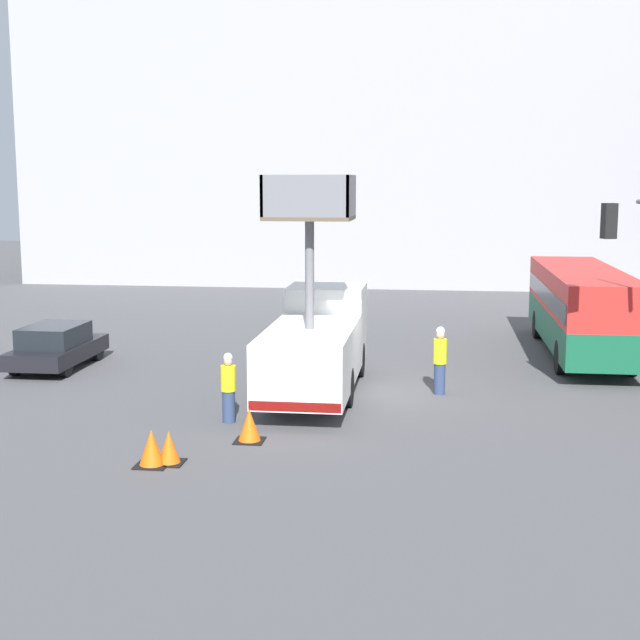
# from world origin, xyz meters

# --- Properties ---
(ground_plane) EXTENTS (120.00, 120.00, 0.00)m
(ground_plane) POSITION_xyz_m (0.00, 0.00, 0.00)
(ground_plane) COLOR #4C4C4F
(building_backdrop_far) EXTENTS (44.00, 10.00, 20.71)m
(building_backdrop_far) POSITION_xyz_m (0.00, 29.48, 10.35)
(building_backdrop_far) COLOR #9E9EA3
(building_backdrop_far) RESTS_ON ground_plane
(utility_truck) EXTENTS (2.29, 7.48, 6.10)m
(utility_truck) POSITION_xyz_m (-1.41, -0.11, 1.52)
(utility_truck) COLOR silver
(utility_truck) RESTS_ON ground_plane
(city_bus) EXTENTS (2.42, 10.39, 2.97)m
(city_bus) POSITION_xyz_m (6.83, 6.61, 1.76)
(city_bus) COLOR #145638
(city_bus) RESTS_ON ground_plane
(road_worker_near_truck) EXTENTS (0.38, 0.38, 1.76)m
(road_worker_near_truck) POSITION_xyz_m (-3.17, -3.43, 0.87)
(road_worker_near_truck) COLOR navy
(road_worker_near_truck) RESTS_ON ground_plane
(road_worker_directing) EXTENTS (0.38, 0.38, 1.93)m
(road_worker_directing) POSITION_xyz_m (2.03, 0.24, 0.97)
(road_worker_directing) COLOR navy
(road_worker_directing) RESTS_ON ground_plane
(traffic_cone_near_truck) EXTENTS (0.69, 0.69, 0.79)m
(traffic_cone_near_truck) POSITION_xyz_m (-4.01, -6.97, 0.37)
(traffic_cone_near_truck) COLOR black
(traffic_cone_near_truck) RESTS_ON ground_plane
(traffic_cone_mid_road) EXTENTS (0.67, 0.67, 0.77)m
(traffic_cone_mid_road) POSITION_xyz_m (-2.33, -4.97, 0.36)
(traffic_cone_mid_road) COLOR black
(traffic_cone_mid_road) RESTS_ON ground_plane
(traffic_cone_far_side) EXTENTS (0.62, 0.62, 0.71)m
(traffic_cone_far_side) POSITION_xyz_m (-3.69, -6.78, 0.33)
(traffic_cone_far_side) COLOR black
(traffic_cone_far_side) RESTS_ON ground_plane
(parked_car_curbside) EXTENTS (1.86, 4.20, 1.42)m
(parked_car_curbside) POSITION_xyz_m (-10.12, 2.21, 0.72)
(parked_car_curbside) COLOR black
(parked_car_curbside) RESTS_ON ground_plane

